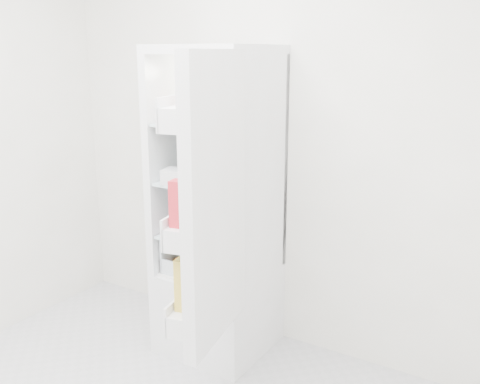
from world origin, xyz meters
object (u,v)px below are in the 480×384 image
Objects in this scene: mushroom_bowl at (214,219)px; fridge_door at (210,207)px; red_cabbage at (231,222)px; refrigerator at (222,241)px.

mushroom_bowl is 0.86m from fridge_door.
mushroom_bowl is 0.11× the size of fridge_door.
red_cabbage is at bearing 12.31° from fridge_door.
refrigerator is 10.72× the size of red_cabbage.
red_cabbage is 0.13× the size of fridge_door.
fridge_door is (0.44, -0.67, 0.31)m from mushroom_bowl.
red_cabbage is 0.25m from mushroom_bowl.
refrigerator is 0.23m from red_cabbage.
red_cabbage is at bearing -31.81° from mushroom_bowl.
red_cabbage is 1.15× the size of mushroom_bowl.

